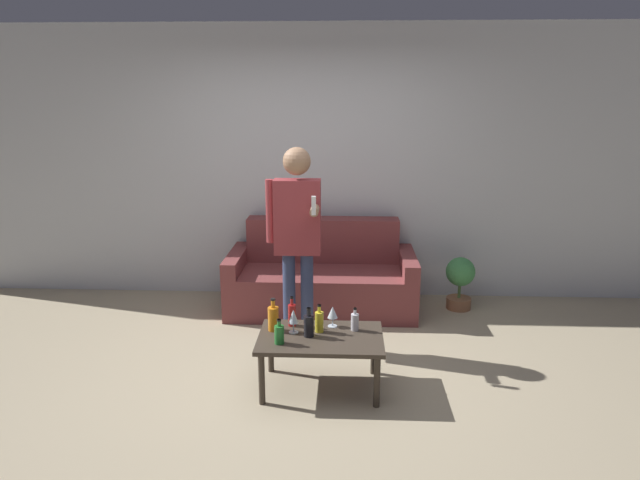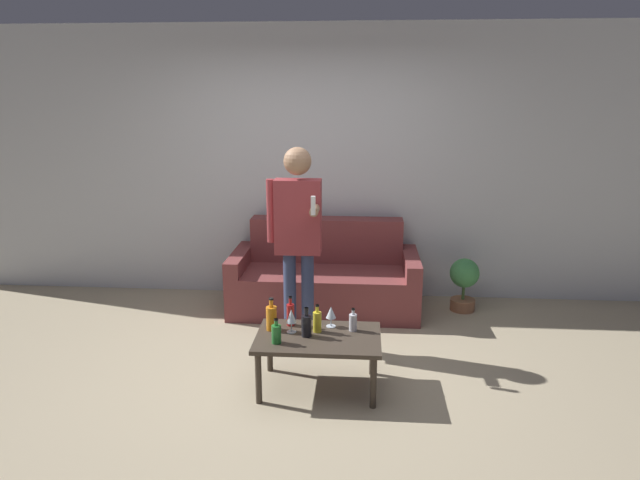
# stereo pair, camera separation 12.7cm
# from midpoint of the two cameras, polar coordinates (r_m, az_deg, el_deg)

# --- Properties ---
(ground_plane) EXTENTS (16.00, 16.00, 0.00)m
(ground_plane) POSITION_cam_midpoint_polar(r_m,az_deg,el_deg) (4.26, -2.46, -14.26)
(ground_plane) COLOR tan
(wall_back) EXTENTS (8.00, 0.06, 2.70)m
(wall_back) POSITION_cam_midpoint_polar(r_m,az_deg,el_deg) (5.75, -0.25, 7.55)
(wall_back) COLOR silver
(wall_back) RESTS_ON ground_plane
(couch) EXTENTS (1.78, 0.83, 0.84)m
(couch) POSITION_cam_midpoint_polar(r_m,az_deg,el_deg) (5.56, 1.16, -3.85)
(couch) COLOR brown
(couch) RESTS_ON ground_plane
(coffee_table) EXTENTS (0.87, 0.57, 0.40)m
(coffee_table) POSITION_cam_midpoint_polar(r_m,az_deg,el_deg) (4.06, 0.73, -10.18)
(coffee_table) COLOR #3D3328
(coffee_table) RESTS_ON ground_plane
(bottle_orange) EXTENTS (0.07, 0.07, 0.18)m
(bottle_orange) POSITION_cam_midpoint_polar(r_m,az_deg,el_deg) (3.91, -3.45, -9.31)
(bottle_orange) COLOR #23752D
(bottle_orange) RESTS_ON coffee_table
(bottle_green) EXTENTS (0.07, 0.07, 0.21)m
(bottle_green) POSITION_cam_midpoint_polar(r_m,az_deg,el_deg) (4.00, -0.45, -8.50)
(bottle_green) COLOR black
(bottle_green) RESTS_ON coffee_table
(bottle_dark) EXTENTS (0.06, 0.06, 0.17)m
(bottle_dark) POSITION_cam_midpoint_polar(r_m,az_deg,el_deg) (4.11, 4.21, -8.16)
(bottle_dark) COLOR silver
(bottle_dark) RESTS_ON coffee_table
(bottle_yellow) EXTENTS (0.08, 0.08, 0.24)m
(bottle_yellow) POSITION_cam_midpoint_polar(r_m,az_deg,el_deg) (4.11, -3.98, -7.73)
(bottle_yellow) COLOR orange
(bottle_yellow) RESTS_ON coffee_table
(bottle_red) EXTENTS (0.06, 0.06, 0.22)m
(bottle_red) POSITION_cam_midpoint_polar(r_m,az_deg,el_deg) (4.18, -2.09, -7.40)
(bottle_red) COLOR #B21E1E
(bottle_red) RESTS_ON coffee_table
(bottle_clear) EXTENTS (0.06, 0.06, 0.20)m
(bottle_clear) POSITION_cam_midpoint_polar(r_m,az_deg,el_deg) (4.07, 0.62, -8.11)
(bottle_clear) COLOR yellow
(bottle_clear) RESTS_ON coffee_table
(wine_glass_near) EXTENTS (0.07, 0.07, 0.15)m
(wine_glass_near) POSITION_cam_midpoint_polar(r_m,az_deg,el_deg) (4.15, 1.99, -7.31)
(wine_glass_near) COLOR silver
(wine_glass_near) RESTS_ON coffee_table
(wine_glass_far) EXTENTS (0.07, 0.07, 0.17)m
(wine_glass_far) POSITION_cam_midpoint_polar(r_m,az_deg,el_deg) (4.05, -1.99, -7.69)
(wine_glass_far) COLOR silver
(wine_glass_far) RESTS_ON coffee_table
(person_standing_front) EXTENTS (0.43, 0.41, 1.65)m
(person_standing_front) POSITION_cam_midpoint_polar(r_m,az_deg,el_deg) (4.54, -1.46, 1.04)
(person_standing_front) COLOR navy
(person_standing_front) RESTS_ON ground_plane
(potted_plant) EXTENTS (0.28, 0.28, 0.52)m
(potted_plant) POSITION_cam_midpoint_polar(r_m,az_deg,el_deg) (5.67, 14.84, -3.89)
(potted_plant) COLOR #936042
(potted_plant) RESTS_ON ground_plane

